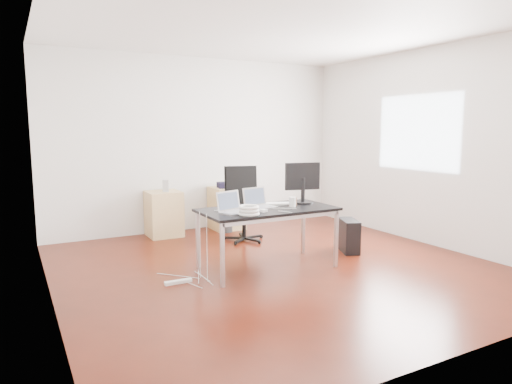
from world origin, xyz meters
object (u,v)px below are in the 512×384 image
office_chair (243,200)px  filing_cabinet_left (164,214)px  pc_tower (349,236)px  filing_cabinet_right (227,208)px  desk (268,213)px

office_chair → filing_cabinet_left: 1.28m
filing_cabinet_left → pc_tower: filing_cabinet_left is taller
office_chair → filing_cabinet_right: size_ratio=1.54×
filing_cabinet_left → office_chair: bearing=-39.0°
pc_tower → desk: bearing=-151.4°
office_chair → filing_cabinet_left: bearing=156.7°
pc_tower → filing_cabinet_right: bearing=135.7°
desk → pc_tower: (1.34, 0.12, -0.46)m
desk → filing_cabinet_left: (-0.59, 2.21, -0.33)m
filing_cabinet_left → pc_tower: (1.93, -2.09, -0.13)m
office_chair → filing_cabinet_right: (0.10, 0.79, -0.26)m
office_chair → filing_cabinet_right: 0.84m
office_chair → filing_cabinet_left: (-0.98, 0.79, -0.26)m
desk → office_chair: bearing=74.6°
filing_cabinet_right → pc_tower: 2.26m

